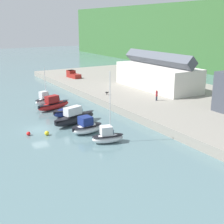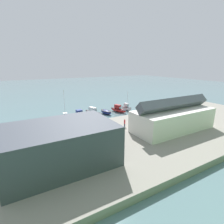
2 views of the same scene
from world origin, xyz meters
name	(u,v)px [view 2 (image 2 of 2)]	position (x,y,z in m)	size (l,w,h in m)	color
ground_plane	(88,112)	(0.00, 0.00, 0.00)	(320.00, 320.00, 0.00)	slate
quay_promenade	(137,138)	(0.00, 30.09, 0.70)	(99.39, 30.27, 1.39)	gray
harbor_clubhouse	(173,118)	(-10.21, 31.32, 4.39)	(21.59, 8.68, 8.28)	silver
yacht_club_building	(61,145)	(18.08, 33.09, 4.75)	(17.24, 11.65, 6.72)	#3D424C
moored_boat_0	(127,108)	(-13.78, 5.72, 1.06)	(2.98, 4.80, 7.45)	silver
moored_boat_1	(118,109)	(-9.80, 6.05, 1.00)	(3.79, 7.43, 2.71)	red
moored_boat_2	(106,112)	(-4.48, 6.30, 0.79)	(3.22, 5.45, 1.50)	navy
moored_boat_3	(93,113)	(0.31, 5.83, 1.10)	(4.16, 8.58, 2.95)	black
moored_boat_4	(79,115)	(5.25, 5.57, 0.95)	(2.82, 5.10, 2.61)	white
moored_boat_5	(65,118)	(10.21, 6.27, 0.91)	(2.89, 4.80, 9.91)	silver
parked_car_0	(8,142)	(25.90, 21.20, 2.31)	(2.08, 4.31, 2.16)	#1E4C2D
pickup_truck_0	(193,107)	(-33.16, 20.60, 2.21)	(4.92, 2.50, 1.90)	maroon
person_on_quay	(125,123)	(-0.83, 23.70, 2.49)	(0.40, 0.40, 2.14)	#232838
dog_on_quay	(139,115)	(-10.14, 18.00, 1.85)	(0.87, 0.59, 0.68)	black
mooring_buoy_0	(80,112)	(3.10, 0.09, 0.33)	(0.66, 0.66, 0.66)	yellow
mooring_buoy_1	(81,110)	(1.77, -2.25, 0.30)	(0.59, 0.59, 0.59)	red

